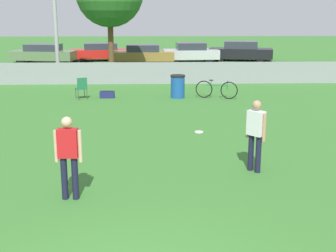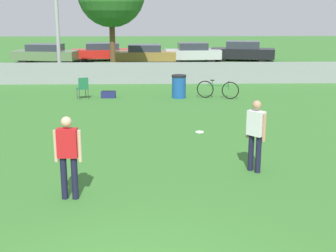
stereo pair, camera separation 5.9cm
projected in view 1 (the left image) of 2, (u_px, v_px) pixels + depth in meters
fence_backline at (148, 73)px, 23.53m from camera, size 27.45×0.07×1.21m
player_receiver_white at (256, 131)px, 10.74m from camera, size 0.42×0.44×1.69m
player_defender_red at (68, 152)px, 9.15m from camera, size 0.55×0.24×1.69m
frisbee_disc at (199, 132)px, 14.42m from camera, size 0.26×0.26×0.03m
folding_chair_sideline at (82, 87)px, 19.59m from camera, size 0.56×0.56×0.92m
bicycle_sideline at (217, 89)px, 19.80m from camera, size 1.74×0.64×0.79m
trash_bin at (178, 86)px, 19.90m from camera, size 0.62×0.62×0.98m
gear_bag_sideline at (107, 94)px, 19.99m from camera, size 0.61×0.34×0.30m
parked_car_olive at (44, 53)px, 32.69m from camera, size 4.65×2.45×1.31m
parked_car_red at (101, 52)px, 34.05m from camera, size 4.68×2.21×1.29m
parked_car_tan at (143, 54)px, 32.49m from camera, size 4.31×1.93×1.29m
parked_car_silver at (191, 52)px, 33.39m from camera, size 4.00×1.96×1.36m
parked_car_dark at (241, 51)px, 34.08m from camera, size 4.79×2.61×1.42m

